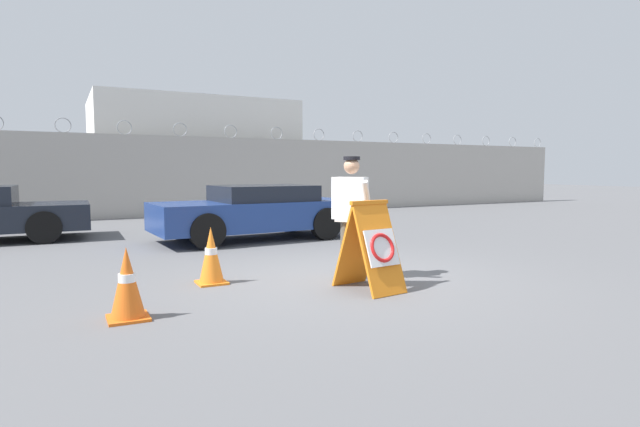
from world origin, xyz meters
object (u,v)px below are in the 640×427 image
security_guard (352,211)px  traffic_cone_near (127,284)px  traffic_cone_mid (211,256)px  parked_car_rear_sedan (256,211)px  barricade_sign (371,246)px

security_guard → traffic_cone_near: bearing=-117.5°
traffic_cone_mid → parked_car_rear_sedan: 4.42m
barricade_sign → parked_car_rear_sedan: size_ratio=0.26×
traffic_cone_mid → parked_car_rear_sedan: (2.08, 3.89, 0.25)m
security_guard → traffic_cone_near: (-3.08, -0.61, -0.59)m
security_guard → parked_car_rear_sedan: 4.53m
traffic_cone_mid → parked_car_rear_sedan: parked_car_rear_sedan is taller
traffic_cone_near → parked_car_rear_sedan: 6.09m
security_guard → traffic_cone_near: security_guard is taller
barricade_sign → traffic_cone_near: barricade_sign is taller
barricade_sign → traffic_cone_mid: (-1.74, 1.32, -0.19)m
security_guard → traffic_cone_mid: security_guard is taller
security_guard → traffic_cone_near: size_ratio=2.29×
barricade_sign → parked_car_rear_sedan: 5.23m
barricade_sign → security_guard: size_ratio=0.67×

